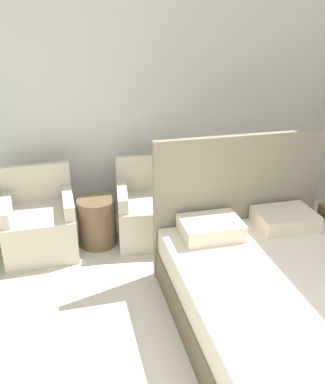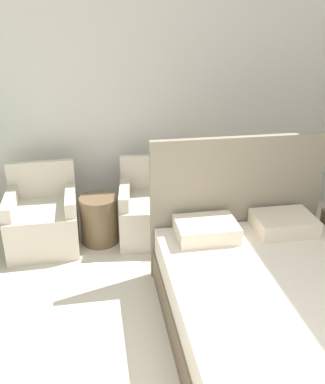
{
  "view_description": "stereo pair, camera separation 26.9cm",
  "coord_description": "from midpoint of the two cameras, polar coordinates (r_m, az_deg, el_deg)",
  "views": [
    {
      "loc": [
        -0.48,
        -1.1,
        2.3
      ],
      "look_at": [
        0.4,
        2.47,
        0.67
      ],
      "focal_mm": 40.0,
      "sensor_mm": 36.0,
      "label": 1
    },
    {
      "loc": [
        -0.22,
        -1.15,
        2.3
      ],
      "look_at": [
        0.4,
        2.47,
        0.67
      ],
      "focal_mm": 40.0,
      "sensor_mm": 36.0,
      "label": 2
    }
  ],
  "objects": [
    {
      "name": "bed",
      "position": [
        3.34,
        16.92,
        -14.21
      ],
      "size": [
        1.54,
        2.04,
        1.29
      ],
      "color": "brown",
      "rests_on": "ground_plane"
    },
    {
      "name": "armchair_near_window_right",
      "position": [
        4.49,
        0.46,
        -2.97
      ],
      "size": [
        0.75,
        0.74,
        0.82
      ],
      "rotation": [
        0.0,
        0.0,
        -0.12
      ],
      "color": "beige",
      "rests_on": "ground_plane"
    },
    {
      "name": "side_table",
      "position": [
        4.44,
        -6.71,
        -3.71
      ],
      "size": [
        0.38,
        0.38,
        0.5
      ],
      "color": "brown",
      "rests_on": "ground_plane"
    },
    {
      "name": "armchair_near_window_left",
      "position": [
        4.46,
        -13.94,
        -3.97
      ],
      "size": [
        0.69,
        0.68,
        0.82
      ],
      "rotation": [
        0.0,
        0.0,
        0.02
      ],
      "color": "beige",
      "rests_on": "ground_plane"
    },
    {
      "name": "wall_back",
      "position": [
        4.66,
        -5.29,
        13.3
      ],
      "size": [
        10.0,
        0.06,
        2.9
      ],
      "color": "silver",
      "rests_on": "ground_plane"
    }
  ]
}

